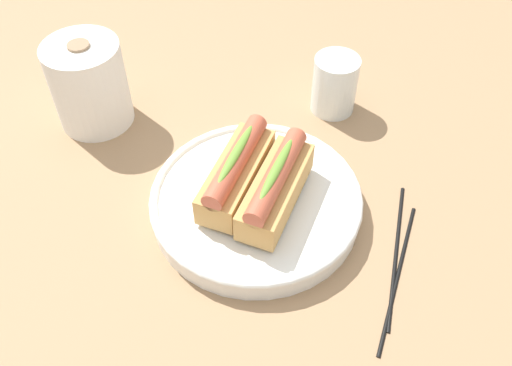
{
  "coord_description": "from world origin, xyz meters",
  "views": [
    {
      "loc": [
        -0.38,
        -0.21,
        0.57
      ],
      "look_at": [
        0.03,
        0.01,
        0.05
      ],
      "focal_mm": 38.88,
      "sensor_mm": 36.0,
      "label": 1
    }
  ],
  "objects_px": {
    "hotdog_front": "(276,186)",
    "paper_towel_roll": "(89,85)",
    "chopstick_far": "(398,275)",
    "water_glass": "(333,86)",
    "serving_bowl": "(256,201)",
    "chopstick_near": "(396,252)",
    "hotdog_back": "(236,171)"
  },
  "relations": [
    {
      "from": "chopstick_near",
      "to": "water_glass",
      "type": "bearing_deg",
      "value": 25.85
    },
    {
      "from": "paper_towel_roll",
      "to": "chopstick_far",
      "type": "relative_size",
      "value": 0.61
    },
    {
      "from": "serving_bowl",
      "to": "chopstick_far",
      "type": "relative_size",
      "value": 1.25
    },
    {
      "from": "hotdog_front",
      "to": "water_glass",
      "type": "relative_size",
      "value": 1.71
    },
    {
      "from": "water_glass",
      "to": "chopstick_far",
      "type": "xyz_separation_m",
      "value": [
        -0.25,
        -0.19,
        -0.04
      ]
    },
    {
      "from": "hotdog_front",
      "to": "chopstick_far",
      "type": "xyz_separation_m",
      "value": [
        -0.01,
        -0.17,
        -0.06
      ]
    },
    {
      "from": "serving_bowl",
      "to": "chopstick_near",
      "type": "distance_m",
      "value": 0.19
    },
    {
      "from": "chopstick_near",
      "to": "chopstick_far",
      "type": "xyz_separation_m",
      "value": [
        -0.03,
        -0.01,
        0.0
      ]
    },
    {
      "from": "hotdog_back",
      "to": "hotdog_front",
      "type": "bearing_deg",
      "value": -89.36
    },
    {
      "from": "water_glass",
      "to": "chopstick_far",
      "type": "distance_m",
      "value": 0.32
    },
    {
      "from": "water_glass",
      "to": "chopstick_far",
      "type": "relative_size",
      "value": 0.41
    },
    {
      "from": "water_glass",
      "to": "chopstick_near",
      "type": "height_order",
      "value": "water_glass"
    },
    {
      "from": "chopstick_near",
      "to": "chopstick_far",
      "type": "distance_m",
      "value": 0.03
    },
    {
      "from": "paper_towel_roll",
      "to": "hotdog_back",
      "type": "bearing_deg",
      "value": -100.19
    },
    {
      "from": "serving_bowl",
      "to": "hotdog_front",
      "type": "height_order",
      "value": "hotdog_front"
    },
    {
      "from": "serving_bowl",
      "to": "chopstick_near",
      "type": "bearing_deg",
      "value": -83.85
    },
    {
      "from": "hotdog_front",
      "to": "paper_towel_roll",
      "type": "xyz_separation_m",
      "value": [
        0.05,
        0.33,
        0.0
      ]
    },
    {
      "from": "chopstick_near",
      "to": "hotdog_front",
      "type": "bearing_deg",
      "value": 83.58
    },
    {
      "from": "chopstick_far",
      "to": "water_glass",
      "type": "bearing_deg",
      "value": 30.45
    },
    {
      "from": "hotdog_front",
      "to": "water_glass",
      "type": "xyz_separation_m",
      "value": [
        0.24,
        0.02,
        -0.02
      ]
    },
    {
      "from": "hotdog_front",
      "to": "chopstick_far",
      "type": "distance_m",
      "value": 0.18
    },
    {
      "from": "paper_towel_roll",
      "to": "chopstick_near",
      "type": "xyz_separation_m",
      "value": [
        -0.03,
        -0.49,
        -0.06
      ]
    },
    {
      "from": "paper_towel_roll",
      "to": "chopstick_near",
      "type": "relative_size",
      "value": 0.61
    },
    {
      "from": "serving_bowl",
      "to": "paper_towel_roll",
      "type": "height_order",
      "value": "paper_towel_roll"
    },
    {
      "from": "serving_bowl",
      "to": "paper_towel_roll",
      "type": "relative_size",
      "value": 2.04
    },
    {
      "from": "water_glass",
      "to": "paper_towel_roll",
      "type": "relative_size",
      "value": 0.67
    },
    {
      "from": "serving_bowl",
      "to": "hotdog_front",
      "type": "bearing_deg",
      "value": -89.36
    },
    {
      "from": "paper_towel_roll",
      "to": "chopstick_far",
      "type": "distance_m",
      "value": 0.51
    },
    {
      "from": "hotdog_front",
      "to": "chopstick_near",
      "type": "distance_m",
      "value": 0.17
    },
    {
      "from": "water_glass",
      "to": "paper_towel_roll",
      "type": "distance_m",
      "value": 0.36
    },
    {
      "from": "serving_bowl",
      "to": "chopstick_far",
      "type": "distance_m",
      "value": 0.2
    },
    {
      "from": "paper_towel_roll",
      "to": "serving_bowl",
      "type": "bearing_deg",
      "value": -99.21
    }
  ]
}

